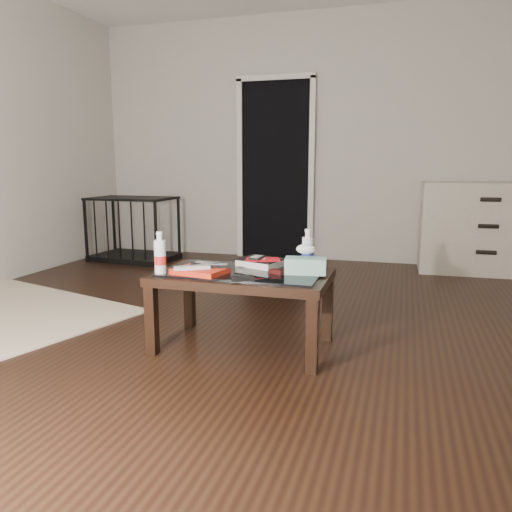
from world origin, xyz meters
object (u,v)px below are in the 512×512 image
(textbook, at_px, (260,262))
(water_bottle_left, at_px, (160,252))
(dresser, at_px, (484,228))
(tissue_box, at_px, (306,266))
(water_bottle_right, at_px, (308,249))
(pet_crate, at_px, (134,240))
(coffee_table, at_px, (243,282))

(textbook, height_order, water_bottle_left, water_bottle_left)
(dresser, height_order, tissue_box, dresser)
(textbook, xyz_separation_m, water_bottle_right, (0.29, -0.01, 0.10))
(pet_crate, height_order, textbook, pet_crate)
(water_bottle_left, xyz_separation_m, tissue_box, (0.79, 0.22, -0.07))
(pet_crate, height_order, water_bottle_left, pet_crate)
(tissue_box, bearing_deg, pet_crate, 128.96)
(dresser, xyz_separation_m, water_bottle_left, (-2.07, -2.86, 0.13))
(tissue_box, bearing_deg, textbook, 148.74)
(pet_crate, xyz_separation_m, textbook, (2.11, -2.13, 0.25))
(coffee_table, distance_m, water_bottle_left, 0.50)
(textbook, bearing_deg, dresser, 76.72)
(tissue_box, bearing_deg, water_bottle_left, -172.15)
(tissue_box, bearing_deg, dresser, 56.07)
(textbook, relative_size, water_bottle_left, 1.05)
(textbook, xyz_separation_m, tissue_box, (0.30, -0.13, 0.02))
(pet_crate, height_order, tissue_box, pet_crate)
(tissue_box, bearing_deg, coffee_table, 176.91)
(water_bottle_left, bearing_deg, dresser, 54.06)
(dresser, xyz_separation_m, pet_crate, (-3.70, -0.38, -0.22))
(water_bottle_left, bearing_deg, textbook, 36.00)
(coffee_table, relative_size, textbook, 4.00)
(water_bottle_right, bearing_deg, water_bottle_left, -156.14)
(coffee_table, distance_m, dresser, 3.13)
(coffee_table, xyz_separation_m, tissue_box, (0.36, 0.03, 0.11))
(coffee_table, xyz_separation_m, water_bottle_right, (0.35, 0.15, 0.18))
(coffee_table, relative_size, water_bottle_left, 4.20)
(water_bottle_left, height_order, tissue_box, water_bottle_left)
(water_bottle_right, bearing_deg, pet_crate, 138.35)
(water_bottle_left, distance_m, tissue_box, 0.82)
(water_bottle_right, bearing_deg, dresser, 62.76)
(dresser, xyz_separation_m, textbook, (-1.59, -2.50, 0.03))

